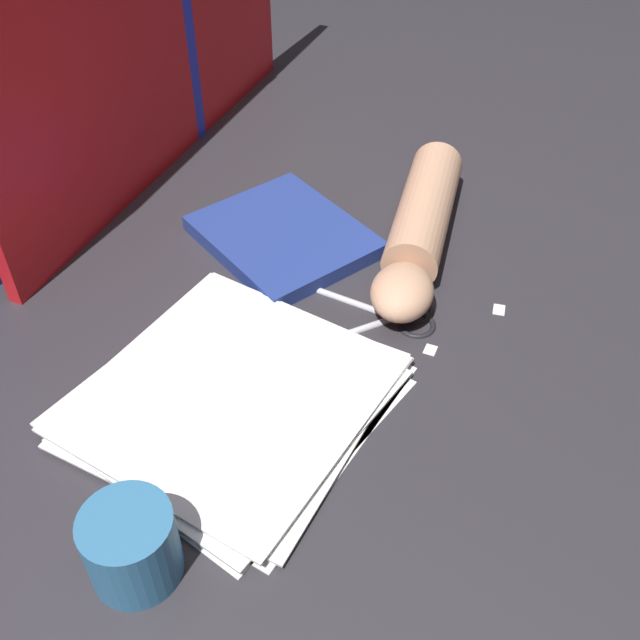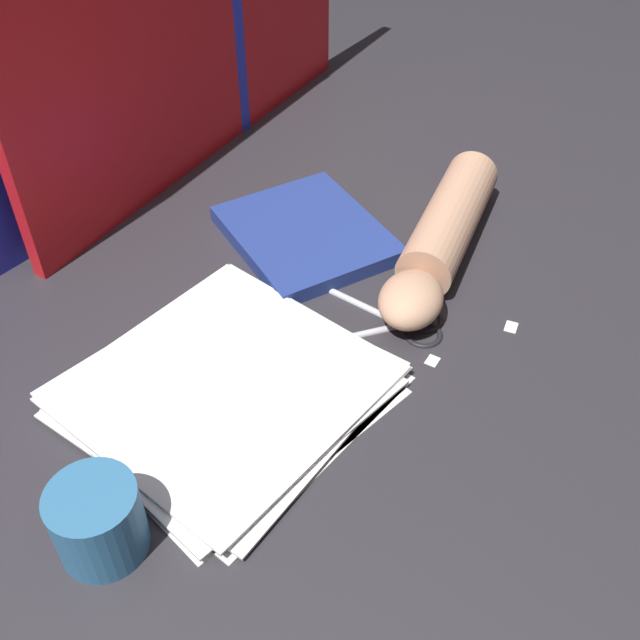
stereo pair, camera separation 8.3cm
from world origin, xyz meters
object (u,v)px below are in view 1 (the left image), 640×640
at_px(paper_stack, 233,397).
at_px(scissors, 393,315).
at_px(hand_forearm, 420,228).
at_px(mug, 132,546).
at_px(book_closed, 284,236).

bearing_deg(paper_stack, scissors, -21.66).
distance_m(paper_stack, hand_forearm, 0.36).
bearing_deg(hand_forearm, scissors, -165.89).
bearing_deg(mug, scissors, -5.53).
relative_size(paper_stack, scissors, 1.94).
bearing_deg(hand_forearm, mug, 179.46).
bearing_deg(scissors, mug, 174.47).
distance_m(hand_forearm, mug, 0.56).
distance_m(scissors, mug, 0.42).
bearing_deg(scissors, hand_forearm, 14.11).
xyz_separation_m(paper_stack, scissors, (0.21, -0.08, -0.00)).
xyz_separation_m(book_closed, scissors, (-0.06, -0.20, -0.01)).
relative_size(paper_stack, mug, 3.96).
relative_size(hand_forearm, mug, 4.32).
bearing_deg(mug, paper_stack, 12.34).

